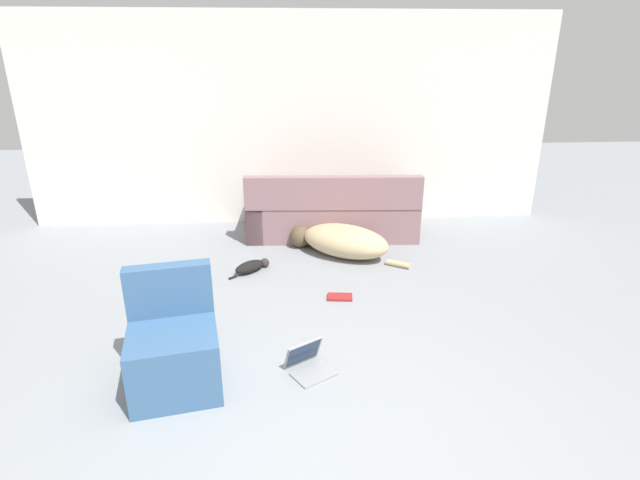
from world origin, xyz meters
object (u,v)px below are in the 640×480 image
Objects in this scene: dog at (342,241)px; book_red at (340,297)px; side_chair at (174,349)px; cat at (251,266)px; laptop_open at (308,361)px; couch at (332,214)px.

book_red is (-0.13, -1.04, -0.16)m from dog.
side_chair is (-1.26, -1.18, 0.27)m from book_red.
laptop_open reaches higher than cat.
book_red is at bearing 40.33° from laptop_open.
couch is 3.18m from side_chair.
cat is 0.53× the size of side_chair.
cat is (-0.94, -1.04, -0.22)m from couch.
couch is at bearing 7.70° from cat.
cat is (-0.99, -0.38, -0.11)m from dog.
dog is 1.63× the size of side_chair.
couch is 1.42m from cat.
laptop_open is 0.49× the size of side_chair.
dog reaches higher than book_red.
cat is at bearing 142.46° from book_red.
dog is 1.06m from book_red.
cat is 1.75× the size of book_red.
dog is 1.06m from cat.
dog is at bearing 82.75° from book_red.
laptop_open is at bearing 84.27° from couch.
laptop_open is 0.94m from side_chair.
book_red is (-0.09, -1.69, -0.26)m from couch.
dog is at bearing 45.54° from laptop_open.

